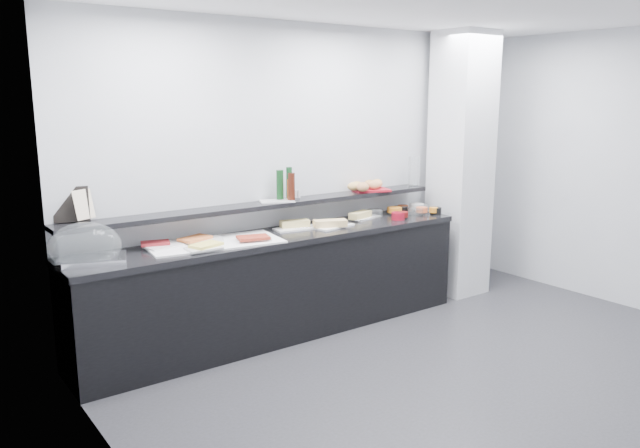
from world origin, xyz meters
TOP-DOWN VIEW (x-y plane):
  - ground at (0.00, 0.00)m, footprint 5.00×5.00m
  - back_wall at (0.00, 2.00)m, footprint 5.00×0.02m
  - column at (1.50, 1.65)m, footprint 0.50×0.50m
  - buffet_cabinet at (-0.70, 1.70)m, footprint 3.60×0.60m
  - counter_top at (-0.70, 1.70)m, footprint 3.62×0.62m
  - wall_shelf at (-0.70, 1.88)m, footprint 3.60×0.25m
  - cloche_base at (-2.27, 1.69)m, footprint 0.54×0.45m
  - cloche_dome at (-2.31, 1.70)m, footprint 0.58×0.47m
  - linen_runner at (-1.31, 1.70)m, footprint 1.11×0.63m
  - platter_meat_a at (-1.70, 1.78)m, footprint 0.30×0.22m
  - food_meat_a at (-1.75, 1.84)m, footprint 0.24×0.19m
  - platter_salmon at (-1.36, 1.81)m, footprint 0.35×0.28m
  - food_salmon at (-1.43, 1.80)m, footprint 0.29×0.23m
  - platter_cheese at (-1.48, 1.53)m, footprint 0.26×0.18m
  - food_cheese at (-1.45, 1.55)m, footprint 0.27×0.21m
  - platter_meat_b at (-1.00, 1.60)m, footprint 0.32×0.27m
  - food_meat_b at (-1.03, 1.56)m, footprint 0.28×0.22m
  - sandwich_plate_left at (-0.47, 1.77)m, footprint 0.41×0.22m
  - sandwich_food_left at (-0.46, 1.82)m, footprint 0.28×0.17m
  - tongs_left at (-0.43, 1.72)m, footprint 0.16×0.02m
  - sandwich_plate_mid at (-0.15, 1.65)m, footprint 0.41×0.23m
  - sandwich_food_mid at (-0.20, 1.64)m, footprint 0.31×0.22m
  - tongs_mid at (-0.05, 1.62)m, footprint 0.15×0.06m
  - sandwich_plate_right at (0.34, 1.81)m, footprint 0.36×0.23m
  - sandwich_food_right at (0.27, 1.79)m, footprint 0.28×0.18m
  - tongs_right at (0.22, 1.69)m, footprint 0.16×0.04m
  - bowl_glass_fruit at (0.48, 1.82)m, footprint 0.18×0.18m
  - fill_glass_fruit at (0.71, 1.79)m, footprint 0.17×0.17m
  - bowl_black_jam at (0.81, 1.80)m, footprint 0.15×0.15m
  - fill_black_jam at (0.86, 1.83)m, footprint 0.15×0.15m
  - bowl_glass_cream at (1.05, 1.77)m, footprint 0.23×0.23m
  - fill_glass_cream at (1.04, 1.81)m, footprint 0.16×0.16m
  - bowl_red_jam at (0.56, 1.57)m, footprint 0.16×0.16m
  - fill_red_jam at (0.61, 1.56)m, footprint 0.12×0.12m
  - bowl_glass_salmon at (0.84, 1.62)m, footprint 0.18×0.18m
  - fill_glass_salmon at (0.94, 1.63)m, footprint 0.12×0.12m
  - bowl_black_fruit at (1.05, 1.55)m, footprint 0.13×0.13m
  - fill_black_fruit at (1.02, 1.55)m, footprint 0.11×0.11m
  - framed_print at (-2.31, 1.99)m, footprint 0.26×0.13m
  - print_art at (-2.23, 1.94)m, footprint 0.17×0.11m
  - condiment_tray at (-0.62, 1.87)m, footprint 0.34×0.27m
  - bottle_green_a at (-0.56, 1.90)m, footprint 0.08×0.08m
  - bottle_brown at (-0.50, 1.81)m, footprint 0.06×0.06m
  - bottle_green_b at (-0.46, 1.90)m, footprint 0.06×0.06m
  - bottle_hot at (-0.50, 1.83)m, footprint 0.06×0.06m
  - shaker_salt at (-0.37, 1.88)m, footprint 0.04×0.04m
  - shaker_pepper at (-0.40, 1.89)m, footprint 0.04×0.04m
  - bread_tray at (0.46, 1.87)m, footprint 0.40×0.34m
  - bread_roll_nw at (0.32, 1.91)m, footprint 0.13×0.09m
  - bread_roll_n at (0.50, 1.92)m, footprint 0.14×0.09m
  - bread_roll_ne at (0.59, 1.92)m, footprint 0.13×0.09m
  - bread_roll_sw at (0.29, 1.78)m, footprint 0.15×0.11m
  - bread_roll_s at (0.32, 1.82)m, footprint 0.13×0.10m
  - bread_roll_se at (0.47, 1.82)m, footprint 0.15×0.12m
  - bread_roll_midw at (0.26, 1.88)m, footprint 0.15×0.10m
  - bread_roll_mide at (0.54, 1.87)m, footprint 0.17×0.13m
  - carafe at (1.03, 1.85)m, footprint 0.13×0.13m

SIDE VIEW (x-z plane):
  - ground at x=0.00m, z-range 0.00..0.00m
  - buffet_cabinet at x=-0.70m, z-range 0.00..0.85m
  - counter_top at x=-0.70m, z-range 0.85..0.90m
  - linen_runner at x=-1.31m, z-range 0.90..0.91m
  - sandwich_plate_left at x=-0.47m, z-range 0.90..0.91m
  - sandwich_plate_mid at x=-0.15m, z-range 0.90..0.91m
  - sandwich_plate_right at x=0.34m, z-range 0.90..0.91m
  - tongs_left at x=-0.43m, z-range 0.92..0.92m
  - tongs_mid at x=-0.05m, z-range 0.91..0.92m
  - tongs_right at x=0.22m, z-range 0.91..0.92m
  - cloche_base at x=-2.27m, z-range 0.90..0.94m
  - platter_meat_a at x=-1.70m, z-range 0.92..0.93m
  - platter_salmon at x=-1.36m, z-range 0.92..0.93m
  - platter_cheese at x=-1.48m, z-range 0.92..0.93m
  - platter_meat_b at x=-1.00m, z-range 0.92..0.93m
  - bowl_glass_fruit at x=0.48m, z-range 0.90..0.97m
  - bowl_black_jam at x=0.81m, z-range 0.90..0.97m
  - bowl_glass_cream at x=1.05m, z-range 0.90..0.97m
  - bowl_red_jam at x=0.56m, z-range 0.90..0.97m
  - bowl_glass_salmon at x=0.84m, z-range 0.90..0.97m
  - bowl_black_fruit at x=1.05m, z-range 0.90..0.97m
  - food_meat_a at x=-1.75m, z-range 0.93..0.95m
  - food_salmon at x=-1.43m, z-range 0.93..0.95m
  - food_cheese at x=-1.45m, z-range 0.93..0.95m
  - food_meat_b at x=-1.03m, z-range 0.93..0.95m
  - sandwich_food_left at x=-0.46m, z-range 0.91..0.97m
  - sandwich_food_mid at x=-0.20m, z-range 0.91..0.97m
  - sandwich_food_right at x=0.27m, z-range 0.91..0.97m
  - fill_glass_fruit at x=0.71m, z-range 0.92..0.97m
  - fill_black_jam at x=0.86m, z-range 0.92..0.97m
  - fill_glass_cream at x=1.04m, z-range 0.92..0.97m
  - fill_red_jam at x=0.61m, z-range 0.92..0.97m
  - fill_glass_salmon at x=0.94m, z-range 0.92..0.97m
  - fill_black_fruit at x=1.02m, z-range 0.92..0.97m
  - cloche_dome at x=-2.31m, z-range 0.86..1.20m
  - wall_shelf at x=-0.70m, z-range 1.11..1.15m
  - condiment_tray at x=-0.62m, z-range 1.15..1.16m
  - bread_tray at x=0.46m, z-range 1.15..1.17m
  - shaker_salt at x=-0.37m, z-range 1.16..1.23m
  - shaker_pepper at x=-0.40m, z-range 1.16..1.23m
  - bread_roll_nw at x=0.32m, z-range 1.17..1.25m
  - bread_roll_n at x=0.50m, z-range 1.17..1.25m
  - bread_roll_ne at x=0.59m, z-range 1.17..1.25m
  - bread_roll_sw at x=0.29m, z-range 1.17..1.25m
  - bread_roll_s at x=0.32m, z-range 1.17..1.25m
  - bread_roll_se at x=0.47m, z-range 1.17..1.25m
  - bread_roll_midw at x=0.26m, z-range 1.17..1.25m
  - bread_roll_mide at x=0.54m, z-range 1.17..1.25m
  - bottle_hot at x=-0.50m, z-range 1.16..1.34m
  - framed_print at x=-2.31m, z-range 1.15..1.41m
  - print_art at x=-2.23m, z-range 1.17..1.39m
  - bottle_brown at x=-0.50m, z-range 1.16..1.40m
  - bottle_green_a at x=-0.56m, z-range 1.16..1.42m
  - carafe at x=1.03m, z-range 1.15..1.45m
  - bottle_green_b at x=-0.46m, z-range 1.16..1.44m
  - back_wall at x=0.00m, z-range 0.00..2.70m
  - column at x=1.50m, z-range 0.00..2.70m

